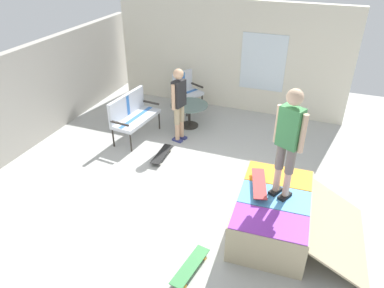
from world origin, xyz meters
name	(u,v)px	position (x,y,z in m)	size (l,w,h in m)	color
ground_plane	(195,191)	(0.00, 0.00, -0.05)	(12.00, 12.00, 0.10)	#B2B2AD
back_wall_cinderblock	(14,105)	(0.00, 4.00, 1.06)	(9.00, 0.20, 2.11)	#ADA89E
house_facade	(230,56)	(3.80, 0.49, 1.39)	(0.23, 6.00, 2.77)	silver
skate_ramp	(275,213)	(-0.55, -1.54, 0.33)	(1.85, 2.04, 0.66)	tan
patio_bench	(132,112)	(1.36, 2.04, 0.62)	(1.30, 0.68, 1.02)	#2D2823
patio_chair_near_house	(186,88)	(3.19, 1.46, 0.61)	(0.80, 0.77, 1.02)	#2D2823
patio_table	(189,111)	(2.31, 1.02, 0.40)	(0.90, 0.90, 0.57)	#2D2823
person_watching	(179,100)	(1.59, 0.98, 0.98)	(0.47, 0.30, 1.69)	navy
person_skater	(289,137)	(-0.48, -1.56, 1.67)	(0.34, 0.44, 1.73)	black
skateboard_by_bench	(162,154)	(0.75, 1.03, 0.08)	(0.81, 0.23, 0.10)	black
skateboard_spare	(190,266)	(-1.79, -0.60, 0.08)	(0.82, 0.33, 0.10)	#3F8C4C
skateboard_on_ramp	(259,184)	(-0.43, -1.22, 0.74)	(0.82, 0.40, 0.10)	#B23838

